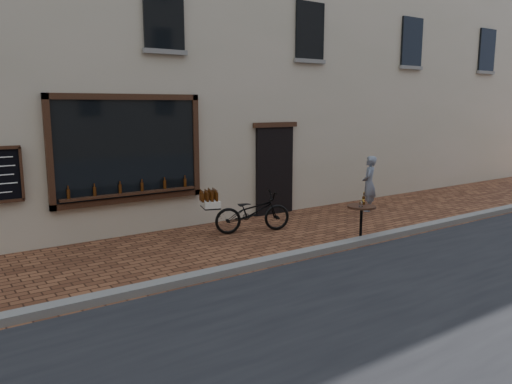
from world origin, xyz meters
TOP-DOWN VIEW (x-y plane):
  - ground at (0.00, 0.00)m, footprint 90.00×90.00m
  - kerb at (0.00, 0.20)m, footprint 90.00×0.25m
  - shop_building at (0.00, 6.50)m, footprint 28.00×6.20m
  - cargo_bicycle at (0.36, 2.24)m, footprint 2.06×1.07m
  - bistro_table at (1.77, 0.35)m, footprint 0.58×0.58m
  - pedestrian at (4.14, 2.32)m, footprint 0.63×0.59m

SIDE VIEW (x-z plane):
  - ground at x=0.00m, z-range 0.00..0.00m
  - kerb at x=0.00m, z-range 0.00..0.12m
  - cargo_bicycle at x=0.36m, z-range -0.02..0.93m
  - bistro_table at x=1.77m, z-range 0.03..1.02m
  - pedestrian at x=4.14m, z-range 0.00..1.44m
  - shop_building at x=0.00m, z-range 0.00..10.00m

